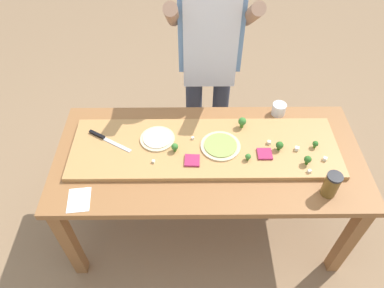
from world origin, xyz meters
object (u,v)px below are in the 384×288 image
(flour_cup, at_px, (279,110))
(cheese_crumble_e, at_px, (297,148))
(pizza_whole_cheese_artichoke, at_px, (157,139))
(cheese_crumble_d, at_px, (269,142))
(cheese_crumble_c, at_px, (309,171))
(broccoli_floret_center_left, at_px, (175,147))
(chefs_knife, at_px, (104,138))
(broccoli_floret_back_left, at_px, (308,160))
(broccoli_floret_back_right, at_px, (280,145))
(cheese_crumble_b, at_px, (193,138))
(cheese_crumble_a, at_px, (154,161))
(pizza_slice_near_left, at_px, (265,154))
(cheese_crumble_f, at_px, (325,159))
(sauce_jar, at_px, (331,185))
(broccoli_floret_center_right, at_px, (242,122))
(cook_center, at_px, (209,51))
(broccoli_floret_back_mid, at_px, (315,144))
(prep_table, at_px, (208,164))
(pizza_whole_pesto_green, at_px, (220,146))
(broccoli_floret_front_mid, at_px, (248,157))
(pizza_slice_far_left, at_px, (192,160))
(recipe_note, at_px, (79,200))

(flour_cup, bearing_deg, cheese_crumble_e, -82.53)
(pizza_whole_cheese_artichoke, relative_size, cheese_crumble_d, 10.17)
(flour_cup, bearing_deg, cheese_crumble_c, -81.16)
(broccoli_floret_center_left, relative_size, cheese_crumble_d, 2.75)
(chefs_knife, bearing_deg, flour_cup, 12.66)
(chefs_knife, xyz_separation_m, broccoli_floret_back_left, (1.14, -0.20, 0.03))
(broccoli_floret_center_left, xyz_separation_m, broccoli_floret_back_right, (0.59, 0.01, 0.00))
(broccoli_floret_center_left, relative_size, cheese_crumble_b, 3.73)
(broccoli_floret_back_left, distance_m, cheese_crumble_e, 0.11)
(broccoli_floret_center_left, distance_m, cheese_crumble_c, 0.74)
(cheese_crumble_a, bearing_deg, cheese_crumble_d, 11.70)
(broccoli_floret_back_left, bearing_deg, broccoli_floret_center_left, 172.03)
(cheese_crumble_d, bearing_deg, cheese_crumble_e, -17.89)
(pizza_slice_near_left, height_order, cheese_crumble_b, cheese_crumble_b)
(cheese_crumble_f, bearing_deg, flour_cup, 113.97)
(broccoli_floret_back_right, height_order, sauce_jar, sauce_jar)
(broccoli_floret_center_right, distance_m, cheese_crumble_d, 0.20)
(chefs_knife, distance_m, cheese_crumble_a, 0.35)
(sauce_jar, bearing_deg, chefs_knife, 162.93)
(broccoli_floret_center_left, bearing_deg, broccoli_floret_back_left, -7.97)
(pizza_slice_near_left, relative_size, cook_center, 0.05)
(broccoli_floret_back_mid, distance_m, cook_center, 0.90)
(broccoli_floret_back_left, bearing_deg, cheese_crumble_f, 13.21)
(cheese_crumble_e, distance_m, cook_center, 0.85)
(pizza_whole_cheese_artichoke, height_order, cheese_crumble_b, pizza_whole_cheese_artichoke)
(cheese_crumble_f, bearing_deg, pizza_slice_near_left, 172.51)
(cheese_crumble_a, bearing_deg, sauce_jar, -11.84)
(cheese_crumble_d, bearing_deg, broccoli_floret_back_mid, -6.61)
(broccoli_floret_back_right, bearing_deg, pizza_slice_near_left, -155.65)
(broccoli_floret_back_right, bearing_deg, prep_table, -179.17)
(broccoli_floret_center_right, bearing_deg, broccoli_floret_back_left, -41.81)
(pizza_whole_pesto_green, relative_size, broccoli_floret_front_mid, 5.40)
(sauce_jar, bearing_deg, cheese_crumble_b, 152.20)
(broccoli_floret_back_mid, distance_m, cheese_crumble_b, 0.70)
(cheese_crumble_c, bearing_deg, sauce_jar, -57.26)
(pizza_whole_cheese_artichoke, height_order, pizza_slice_far_left, pizza_whole_cheese_artichoke)
(pizza_slice_far_left, bearing_deg, cheese_crumble_b, 88.25)
(broccoli_floret_back_left, height_order, cheese_crumble_d, broccoli_floret_back_left)
(broccoli_floret_front_mid, distance_m, sauce_jar, 0.45)
(pizza_slice_near_left, distance_m, cheese_crumble_c, 0.26)
(prep_table, relative_size, pizza_slice_near_left, 21.76)
(cheese_crumble_c, xyz_separation_m, cheese_crumble_d, (-0.18, 0.21, 0.00))
(pizza_slice_far_left, relative_size, cheese_crumble_e, 3.80)
(pizza_slice_near_left, height_order, sauce_jar, sauce_jar)
(pizza_whole_pesto_green, bearing_deg, recipe_note, -155.54)
(recipe_note, bearing_deg, broccoli_floret_center_right, 29.48)
(pizza_whole_pesto_green, bearing_deg, broccoli_floret_back_mid, -0.89)
(cheese_crumble_f, height_order, flour_cup, flour_cup)
(broccoli_floret_front_mid, bearing_deg, flour_cup, 59.03)
(chefs_knife, height_order, pizza_slice_near_left, chefs_knife)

